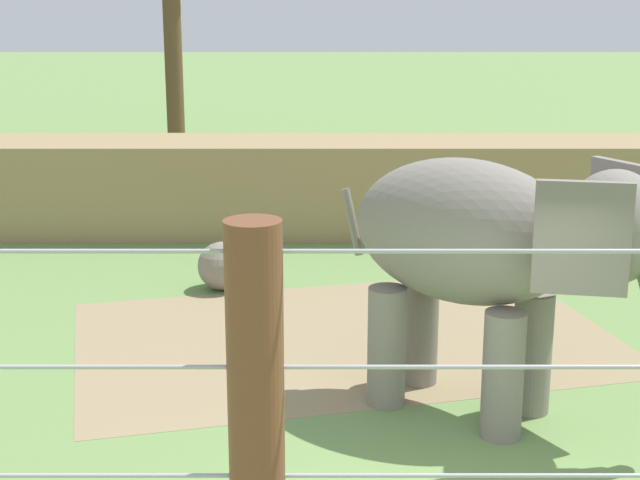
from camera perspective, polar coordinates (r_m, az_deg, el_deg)
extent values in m
cube|color=#937F5B|center=(11.99, 1.51, -5.84)|extent=(7.42, 5.69, 0.01)
cube|color=#997F56|center=(17.03, 3.72, 3.25)|extent=(36.00, 1.80, 1.64)
cylinder|color=gray|center=(10.00, 12.56, -6.62)|extent=(0.40, 0.40, 1.28)
cylinder|color=gray|center=(9.40, 10.88, -7.95)|extent=(0.40, 0.40, 1.28)
cylinder|color=gray|center=(10.52, 5.99, -5.23)|extent=(0.40, 0.40, 1.28)
cylinder|color=gray|center=(9.95, 4.00, -6.39)|extent=(0.40, 0.40, 1.28)
ellipsoid|color=gray|center=(9.56, 8.57, 0.53)|extent=(2.68, 2.41, 1.46)
ellipsoid|color=gray|center=(8.96, 17.14, 0.74)|extent=(1.32, 1.34, 1.05)
cube|color=gray|center=(9.50, 17.67, 1.47)|extent=(0.49, 0.76, 1.00)
cube|color=gray|center=(8.49, 15.39, 0.10)|extent=(0.82, 0.23, 1.00)
cylinder|color=gray|center=(10.22, 1.92, 1.09)|extent=(0.28, 0.23, 0.73)
sphere|color=gray|center=(13.82, -5.92, -1.56)|extent=(0.70, 0.70, 0.70)
cylinder|color=#B7B7BC|center=(4.48, 14.75, -13.49)|extent=(8.17, 0.02, 0.02)
cylinder|color=#B7B7BC|center=(4.27, 15.20, -7.35)|extent=(8.17, 0.02, 0.02)
cylinder|color=#B7B7BC|center=(4.10, 15.69, -0.65)|extent=(8.17, 0.02, 0.02)
cylinder|color=brown|center=(24.13, -8.84, 11.83)|extent=(0.44, 0.44, 6.08)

